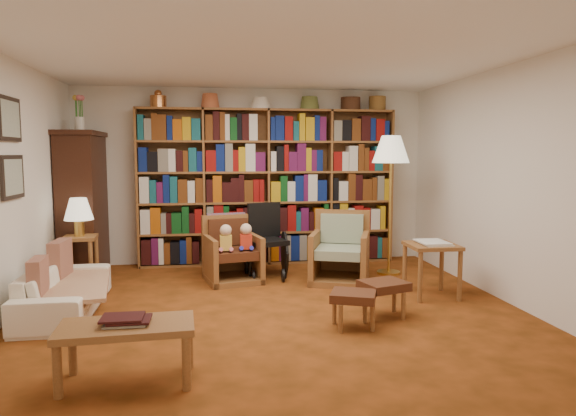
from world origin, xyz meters
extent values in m
plane|color=#944316|center=(0.00, 0.00, 0.00)|extent=(5.00, 5.00, 0.00)
plane|color=white|center=(0.00, 0.00, 2.50)|extent=(5.00, 5.00, 0.00)
plane|color=white|center=(0.00, 2.50, 1.25)|extent=(5.00, 0.00, 5.00)
plane|color=white|center=(0.00, -2.50, 1.25)|extent=(5.00, 0.00, 5.00)
plane|color=white|center=(2.50, 0.00, 1.25)|extent=(0.00, 5.00, 5.00)
cube|color=#945B2E|center=(0.20, 2.34, 1.10)|extent=(3.60, 0.30, 2.20)
cube|color=black|center=(-2.25, 2.00, 0.90)|extent=(0.45, 0.90, 1.80)
cube|color=black|center=(-2.25, 2.00, 1.83)|extent=(0.50, 0.95, 0.06)
cylinder|color=white|center=(-2.25, 2.00, 1.95)|extent=(0.12, 0.12, 0.18)
cube|color=black|center=(-2.48, 0.30, 1.90)|extent=(0.03, 0.52, 0.42)
cube|color=gray|center=(-2.46, 0.30, 1.90)|extent=(0.01, 0.44, 0.34)
cube|color=black|center=(-2.48, 0.30, 1.35)|extent=(0.03, 0.52, 0.42)
cube|color=gray|center=(-2.46, 0.30, 1.35)|extent=(0.01, 0.44, 0.34)
imported|color=white|center=(-2.05, 0.30, 0.23)|extent=(1.59, 0.65, 0.46)
cube|color=beige|center=(-2.00, 0.30, 0.30)|extent=(0.93, 1.44, 0.04)
cube|color=maroon|center=(-2.18, 0.65, 0.45)|extent=(0.14, 0.42, 0.41)
cube|color=maroon|center=(-2.18, -0.05, 0.45)|extent=(0.15, 0.38, 0.37)
cube|color=#945B2E|center=(-2.15, 1.35, 0.58)|extent=(0.40, 0.40, 0.04)
cylinder|color=#945B2E|center=(-2.30, 1.21, 0.28)|extent=(0.05, 0.05, 0.56)
cylinder|color=#945B2E|center=(-2.00, 1.21, 0.28)|extent=(0.05, 0.05, 0.56)
cylinder|color=#945B2E|center=(-2.30, 1.50, 0.28)|extent=(0.05, 0.05, 0.56)
cylinder|color=#945B2E|center=(-2.00, 1.50, 0.28)|extent=(0.05, 0.05, 0.56)
cylinder|color=gold|center=(-2.15, 1.35, 0.70)|extent=(0.11, 0.11, 0.19)
cone|color=beige|center=(-2.15, 1.35, 0.93)|extent=(0.33, 0.33, 0.26)
cube|color=#945B2E|center=(-0.35, 1.31, 0.04)|extent=(0.77, 0.79, 0.07)
cube|color=#945B2E|center=(-0.64, 1.31, 0.28)|extent=(0.20, 0.66, 0.57)
cube|color=#945B2E|center=(-0.06, 1.31, 0.28)|extent=(0.20, 0.66, 0.57)
cube|color=#945B2E|center=(-0.35, 1.60, 0.40)|extent=(0.64, 0.21, 0.80)
cube|color=#4F2815|center=(-0.35, 1.28, 0.36)|extent=(0.61, 0.65, 0.11)
cube|color=#4F2815|center=(-0.35, 1.54, 0.59)|extent=(0.50, 0.19, 0.34)
cube|color=#BB313F|center=(-0.35, 1.64, 0.64)|extent=(0.50, 0.16, 0.36)
cube|color=#945B2E|center=(0.95, 1.08, 0.04)|extent=(0.89, 0.91, 0.08)
cube|color=#945B2E|center=(0.64, 1.08, 0.31)|extent=(0.31, 0.70, 0.61)
cube|color=#945B2E|center=(1.26, 1.08, 0.31)|extent=(0.31, 0.70, 0.61)
cube|color=#945B2E|center=(0.95, 1.40, 0.43)|extent=(0.67, 0.31, 0.86)
cube|color=gray|center=(0.95, 1.06, 0.38)|extent=(0.71, 0.75, 0.11)
cube|color=gray|center=(0.95, 1.34, 0.63)|extent=(0.54, 0.27, 0.36)
cube|color=black|center=(0.08, 1.48, 0.46)|extent=(0.58, 0.58, 0.06)
cube|color=black|center=(0.08, 1.70, 0.71)|extent=(0.45, 0.20, 0.46)
cylinder|color=black|center=(-0.17, 1.58, 0.28)|extent=(0.03, 0.57, 0.57)
cylinder|color=black|center=(0.33, 1.58, 0.28)|extent=(0.03, 0.57, 0.57)
cylinder|color=black|center=(-0.10, 1.20, 0.08)|extent=(0.03, 0.16, 0.16)
cylinder|color=black|center=(0.26, 1.20, 0.08)|extent=(0.03, 0.16, 0.16)
cylinder|color=gold|center=(1.69, 1.43, 0.02)|extent=(0.30, 0.30, 0.03)
cylinder|color=gold|center=(1.69, 1.43, 0.76)|extent=(0.03, 0.03, 1.52)
cone|color=beige|center=(1.69, 1.43, 1.63)|extent=(0.48, 0.48, 0.35)
cube|color=#945B2E|center=(1.79, 0.32, 0.57)|extent=(0.53, 0.53, 0.04)
cylinder|color=#945B2E|center=(1.57, 0.10, 0.27)|extent=(0.05, 0.05, 0.55)
cylinder|color=#945B2E|center=(2.02, 0.10, 0.27)|extent=(0.05, 0.05, 0.55)
cylinder|color=#945B2E|center=(1.57, 0.54, 0.27)|extent=(0.05, 0.05, 0.55)
cylinder|color=#945B2E|center=(2.02, 0.54, 0.27)|extent=(0.05, 0.05, 0.55)
cube|color=white|center=(1.79, 0.32, 0.60)|extent=(0.31, 0.39, 0.03)
cube|color=#4F2815|center=(0.66, -0.56, 0.29)|extent=(0.49, 0.45, 0.08)
cylinder|color=#945B2E|center=(0.51, -0.68, 0.13)|extent=(0.04, 0.04, 0.25)
cylinder|color=#945B2E|center=(0.81, -0.68, 0.13)|extent=(0.04, 0.04, 0.25)
cylinder|color=#945B2E|center=(0.51, -0.45, 0.13)|extent=(0.04, 0.04, 0.25)
cylinder|color=#945B2E|center=(0.81, -0.45, 0.13)|extent=(0.04, 0.04, 0.25)
cube|color=#4F2815|center=(1.04, -0.30, 0.31)|extent=(0.50, 0.46, 0.08)
cylinder|color=#945B2E|center=(0.88, -0.42, 0.13)|extent=(0.04, 0.04, 0.27)
cylinder|color=#945B2E|center=(1.19, -0.42, 0.13)|extent=(0.04, 0.04, 0.27)
cylinder|color=#945B2E|center=(0.88, -0.17, 0.13)|extent=(0.04, 0.04, 0.27)
cylinder|color=#945B2E|center=(1.19, -0.17, 0.13)|extent=(0.04, 0.04, 0.27)
cube|color=#945B2E|center=(-1.18, -1.42, 0.39)|extent=(0.93, 0.51, 0.05)
cylinder|color=#945B2E|center=(-1.59, -1.60, 0.18)|extent=(0.06, 0.06, 0.36)
cylinder|color=#945B2E|center=(-0.77, -1.60, 0.18)|extent=(0.06, 0.06, 0.36)
cylinder|color=#945B2E|center=(-1.59, -1.24, 0.18)|extent=(0.06, 0.06, 0.36)
cylinder|color=#945B2E|center=(-0.77, -1.24, 0.18)|extent=(0.06, 0.06, 0.36)
cube|color=brown|center=(-1.18, -1.42, 0.44)|extent=(0.29, 0.24, 0.05)
camera|label=1|loc=(-0.58, -4.94, 1.57)|focal=32.00mm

